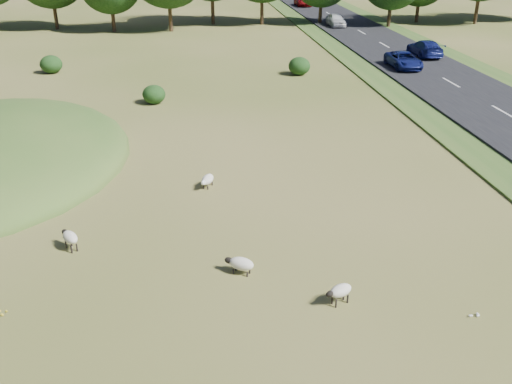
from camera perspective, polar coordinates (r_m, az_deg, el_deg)
ground at (r=39.61m, az=-5.85°, el=8.23°), size 160.00×160.00×0.00m
road at (r=53.44m, az=16.21°, el=11.90°), size 8.00×150.00×0.25m
shrubs at (r=47.61m, az=-8.71°, el=11.82°), size 22.66×12.24×1.51m
sheep_0 at (r=20.48m, az=-1.56°, el=-7.17°), size 1.15×0.87×0.64m
sheep_1 at (r=22.99m, az=-18.13°, el=-4.31°), size 0.86×1.06×0.76m
sheep_3 at (r=27.20m, az=-4.89°, el=1.24°), size 0.83×1.13×0.63m
sheep_4 at (r=19.08m, az=8.38°, el=-9.76°), size 1.04×0.75×0.73m
car_0 at (r=73.96m, az=7.99°, el=16.69°), size 1.79×4.45×1.52m
car_3 at (r=52.10m, az=14.56°, el=12.66°), size 2.21×4.78×1.33m
car_4 at (r=57.69m, az=16.55°, el=13.64°), size 2.06×5.08×1.47m
car_5 at (r=93.40m, az=4.74°, el=18.46°), size 2.23×4.83×1.34m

